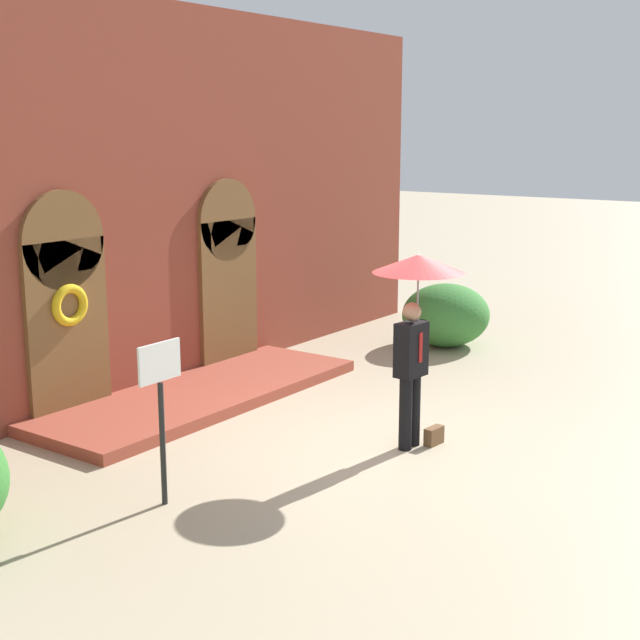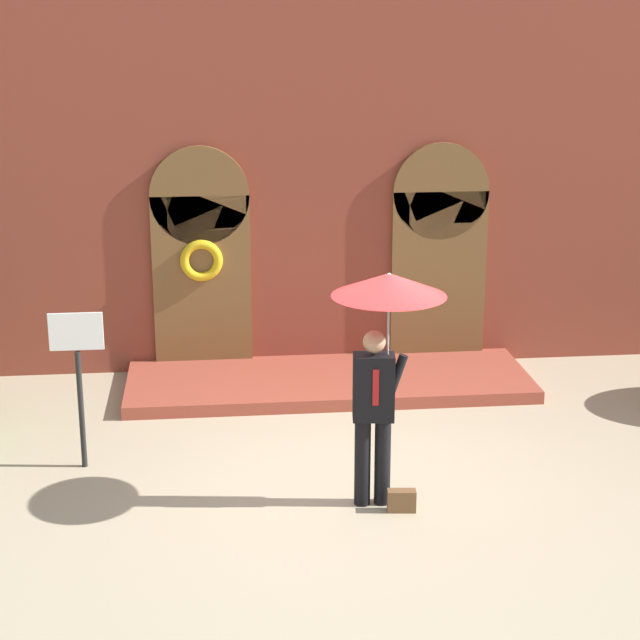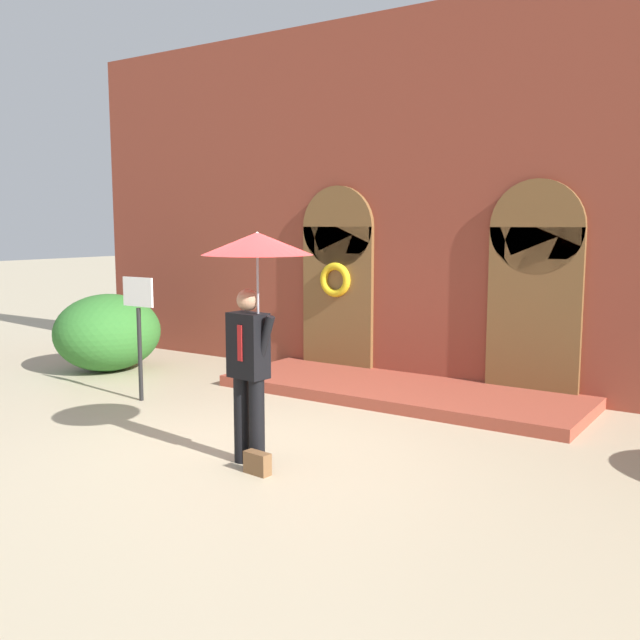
% 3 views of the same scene
% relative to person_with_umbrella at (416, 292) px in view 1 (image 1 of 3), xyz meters
% --- Properties ---
extents(ground_plane, '(80.00, 80.00, 0.00)m').
position_rel_person_with_umbrella_xyz_m(ground_plane, '(-0.14, 0.35, -1.91)').
color(ground_plane, tan).
extents(building_facade, '(14.00, 2.30, 5.60)m').
position_rel_person_with_umbrella_xyz_m(building_facade, '(-0.14, 4.50, 0.77)').
color(building_facade, brown).
rests_on(building_facade, ground).
extents(person_with_umbrella, '(1.10, 1.10, 2.36)m').
position_rel_person_with_umbrella_xyz_m(person_with_umbrella, '(0.00, 0.00, 0.00)').
color(person_with_umbrella, black).
rests_on(person_with_umbrella, ground).
extents(handbag, '(0.29, 0.15, 0.22)m').
position_rel_person_with_umbrella_xyz_m(handbag, '(0.16, -0.20, -1.80)').
color(handbag, brown).
rests_on(handbag, ground).
extents(sign_post, '(0.56, 0.06, 1.72)m').
position_rel_person_with_umbrella_xyz_m(sign_post, '(-3.04, 1.21, -0.75)').
color(sign_post, black).
rests_on(sign_post, ground).
extents(shrub_right, '(1.63, 1.54, 1.12)m').
position_rel_person_with_umbrella_xyz_m(shrub_right, '(4.84, 2.11, -1.35)').
color(shrub_right, '#387A33').
rests_on(shrub_right, ground).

